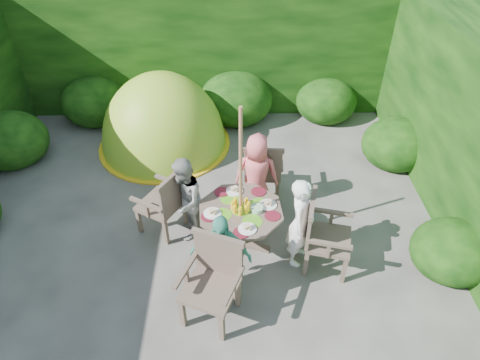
{
  "coord_description": "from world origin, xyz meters",
  "views": [
    {
      "loc": [
        0.53,
        -4.26,
        4.5
      ],
      "look_at": [
        0.62,
        0.26,
        0.85
      ],
      "focal_mm": 32.0,
      "sensor_mm": 36.0,
      "label": 1
    }
  ],
  "objects_px": {
    "patio_table": "(241,215)",
    "garden_chair_front": "(213,279)",
    "parasol_pole": "(241,185)",
    "dome_tent": "(165,145)",
    "child_left": "(184,200)",
    "garden_chair_left": "(165,202)",
    "garden_chair_right": "(322,234)",
    "garden_chair_back": "(263,170)",
    "child_right": "(301,223)",
    "child_front": "(221,256)",
    "child_back": "(257,175)"
  },
  "relations": [
    {
      "from": "parasol_pole",
      "to": "garden_chair_back",
      "type": "height_order",
      "value": "parasol_pole"
    },
    {
      "from": "child_front",
      "to": "dome_tent",
      "type": "bearing_deg",
      "value": 117.67
    },
    {
      "from": "child_back",
      "to": "garden_chair_right",
      "type": "bearing_deg",
      "value": 131.62
    },
    {
      "from": "child_left",
      "to": "child_front",
      "type": "distance_m",
      "value": 1.13
    },
    {
      "from": "parasol_pole",
      "to": "child_back",
      "type": "relative_size",
      "value": 1.68
    },
    {
      "from": "child_back",
      "to": "garden_chair_left",
      "type": "bearing_deg",
      "value": 25.02
    },
    {
      "from": "parasol_pole",
      "to": "dome_tent",
      "type": "xyz_separation_m",
      "value": [
        -1.35,
        2.53,
        -1.1
      ]
    },
    {
      "from": "child_back",
      "to": "child_front",
      "type": "xyz_separation_m",
      "value": [
        -0.5,
        -1.52,
        -0.02
      ]
    },
    {
      "from": "patio_table",
      "to": "child_front",
      "type": "relative_size",
      "value": 1.16
    },
    {
      "from": "child_right",
      "to": "child_front",
      "type": "bearing_deg",
      "value": 136.05
    },
    {
      "from": "garden_chair_back",
      "to": "garden_chair_right",
      "type": "bearing_deg",
      "value": 120.51
    },
    {
      "from": "parasol_pole",
      "to": "dome_tent",
      "type": "bearing_deg",
      "value": 118.16
    },
    {
      "from": "child_left",
      "to": "garden_chair_back",
      "type": "bearing_deg",
      "value": 125.21
    },
    {
      "from": "parasol_pole",
      "to": "garden_chair_left",
      "type": "bearing_deg",
      "value": 162.77
    },
    {
      "from": "parasol_pole",
      "to": "garden_chair_front",
      "type": "height_order",
      "value": "parasol_pole"
    },
    {
      "from": "garden_chair_left",
      "to": "child_right",
      "type": "height_order",
      "value": "child_right"
    },
    {
      "from": "patio_table",
      "to": "child_right",
      "type": "xyz_separation_m",
      "value": [
        0.76,
        -0.25,
        0.1
      ]
    },
    {
      "from": "child_left",
      "to": "child_front",
      "type": "bearing_deg",
      "value": 27.08
    },
    {
      "from": "child_back",
      "to": "dome_tent",
      "type": "distance_m",
      "value": 2.48
    },
    {
      "from": "garden_chair_left",
      "to": "dome_tent",
      "type": "bearing_deg",
      "value": -142.06
    },
    {
      "from": "parasol_pole",
      "to": "garden_chair_left",
      "type": "distance_m",
      "value": 1.23
    },
    {
      "from": "child_left",
      "to": "dome_tent",
      "type": "distance_m",
      "value": 2.44
    },
    {
      "from": "parasol_pole",
      "to": "child_front",
      "type": "distance_m",
      "value": 0.93
    },
    {
      "from": "garden_chair_back",
      "to": "dome_tent",
      "type": "height_order",
      "value": "dome_tent"
    },
    {
      "from": "parasol_pole",
      "to": "child_right",
      "type": "distance_m",
      "value": 0.91
    },
    {
      "from": "parasol_pole",
      "to": "dome_tent",
      "type": "distance_m",
      "value": 3.07
    },
    {
      "from": "child_back",
      "to": "child_left",
      "type": "bearing_deg",
      "value": 33.17
    },
    {
      "from": "dome_tent",
      "to": "child_right",
      "type": "bearing_deg",
      "value": -69.55
    },
    {
      "from": "child_right",
      "to": "garden_chair_right",
      "type": "bearing_deg",
      "value": -90.25
    },
    {
      "from": "patio_table",
      "to": "child_left",
      "type": "relative_size",
      "value": 1.15
    },
    {
      "from": "garden_chair_right",
      "to": "garden_chair_back",
      "type": "bearing_deg",
      "value": 40.06
    },
    {
      "from": "garden_chair_back",
      "to": "child_front",
      "type": "distance_m",
      "value": 1.9
    },
    {
      "from": "dome_tent",
      "to": "patio_table",
      "type": "bearing_deg",
      "value": -78.58
    },
    {
      "from": "child_back",
      "to": "dome_tent",
      "type": "bearing_deg",
      "value": -41.44
    },
    {
      "from": "garden_chair_front",
      "to": "garden_chair_back",
      "type": "bearing_deg",
      "value": 93.93
    },
    {
      "from": "patio_table",
      "to": "garden_chair_back",
      "type": "distance_m",
      "value": 1.09
    },
    {
      "from": "child_right",
      "to": "child_left",
      "type": "xyz_separation_m",
      "value": [
        -1.52,
        0.5,
        -0.03
      ]
    },
    {
      "from": "child_back",
      "to": "child_front",
      "type": "distance_m",
      "value": 1.6
    },
    {
      "from": "garden_chair_right",
      "to": "child_right",
      "type": "bearing_deg",
      "value": 84.66
    },
    {
      "from": "parasol_pole",
      "to": "child_left",
      "type": "distance_m",
      "value": 0.92
    },
    {
      "from": "parasol_pole",
      "to": "garden_chair_front",
      "type": "bearing_deg",
      "value": -107.82
    },
    {
      "from": "child_right",
      "to": "child_back",
      "type": "xyz_separation_m",
      "value": [
        -0.51,
        1.01,
        -0.01
      ]
    },
    {
      "from": "patio_table",
      "to": "dome_tent",
      "type": "bearing_deg",
      "value": 118.23
    },
    {
      "from": "patio_table",
      "to": "child_left",
      "type": "height_order",
      "value": "child_left"
    },
    {
      "from": "parasol_pole",
      "to": "child_left",
      "type": "height_order",
      "value": "parasol_pole"
    },
    {
      "from": "patio_table",
      "to": "garden_chair_front",
      "type": "height_order",
      "value": "garden_chair_front"
    },
    {
      "from": "garden_chair_back",
      "to": "parasol_pole",
      "type": "bearing_deg",
      "value": 75.32
    },
    {
      "from": "garden_chair_left",
      "to": "child_left",
      "type": "xyz_separation_m",
      "value": [
        0.28,
        -0.07,
        0.1
      ]
    },
    {
      "from": "garden_chair_left",
      "to": "dome_tent",
      "type": "relative_size",
      "value": 0.36
    },
    {
      "from": "child_right",
      "to": "dome_tent",
      "type": "bearing_deg",
      "value": 56.51
    }
  ]
}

